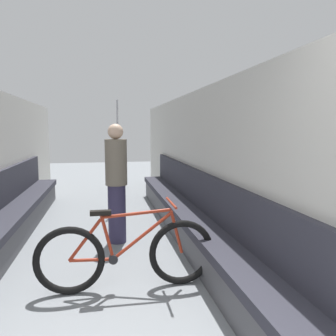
{
  "coord_description": "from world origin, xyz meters",
  "views": [
    {
      "loc": [
        0.06,
        -0.81,
        1.59
      ],
      "look_at": [
        0.78,
        2.82,
        1.14
      ],
      "focal_mm": 35.0,
      "sensor_mm": 36.0,
      "label": 1
    }
  ],
  "objects_px": {
    "bench_seat_row_left": "(3,226)",
    "passenger_standing": "(116,182)",
    "bicycle": "(127,255)",
    "grab_pole_near": "(118,157)",
    "bench_seat_row_right": "(188,216)"
  },
  "relations": [
    {
      "from": "bench_seat_row_left",
      "to": "passenger_standing",
      "type": "height_order",
      "value": "passenger_standing"
    },
    {
      "from": "bicycle",
      "to": "grab_pole_near",
      "type": "relative_size",
      "value": 0.83
    },
    {
      "from": "bench_seat_row_left",
      "to": "bicycle",
      "type": "height_order",
      "value": "bench_seat_row_left"
    },
    {
      "from": "bicycle",
      "to": "bench_seat_row_left",
      "type": "bearing_deg",
      "value": 121.4
    },
    {
      "from": "bench_seat_row_left",
      "to": "bicycle",
      "type": "xyz_separation_m",
      "value": [
        1.52,
        -1.4,
        0.04
      ]
    },
    {
      "from": "bicycle",
      "to": "passenger_standing",
      "type": "xyz_separation_m",
      "value": [
        -0.04,
        1.4,
        0.5
      ]
    },
    {
      "from": "grab_pole_near",
      "to": "passenger_standing",
      "type": "distance_m",
      "value": 1.92
    },
    {
      "from": "bench_seat_row_right",
      "to": "grab_pole_near",
      "type": "relative_size",
      "value": 2.91
    },
    {
      "from": "bench_seat_row_right",
      "to": "passenger_standing",
      "type": "bearing_deg",
      "value": 179.98
    },
    {
      "from": "passenger_standing",
      "to": "bicycle",
      "type": "bearing_deg",
      "value": 72.43
    },
    {
      "from": "bench_seat_row_right",
      "to": "passenger_standing",
      "type": "xyz_separation_m",
      "value": [
        -1.03,
        0.0,
        0.54
      ]
    },
    {
      "from": "bicycle",
      "to": "passenger_standing",
      "type": "bearing_deg",
      "value": 75.7
    },
    {
      "from": "passenger_standing",
      "to": "bench_seat_row_left",
      "type": "bearing_deg",
      "value": -19.18
    },
    {
      "from": "bicycle",
      "to": "passenger_standing",
      "type": "height_order",
      "value": "passenger_standing"
    },
    {
      "from": "bench_seat_row_left",
      "to": "bench_seat_row_right",
      "type": "relative_size",
      "value": 1.0
    }
  ]
}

